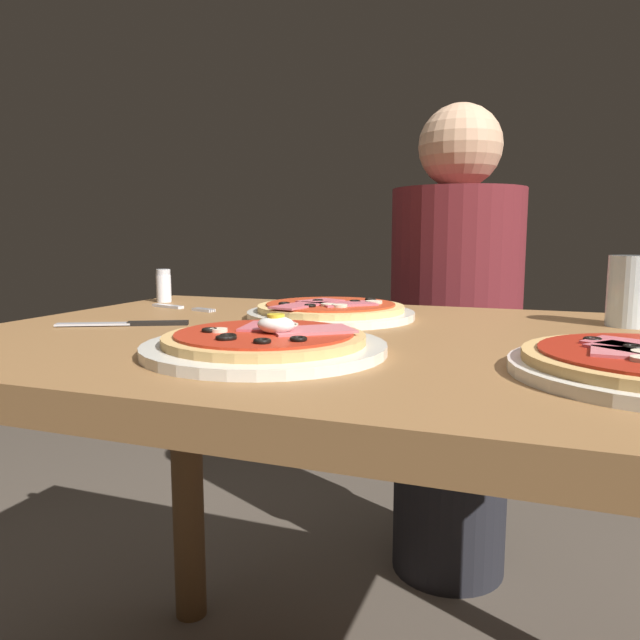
# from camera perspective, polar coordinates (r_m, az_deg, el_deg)

# --- Properties ---
(dining_table) EXTENTS (1.17, 0.76, 0.73)m
(dining_table) POSITION_cam_1_polar(r_m,az_deg,el_deg) (0.85, 5.61, -9.64)
(dining_table) COLOR olive
(dining_table) RESTS_ON ground
(pizza_foreground) EXTENTS (0.28, 0.28, 0.05)m
(pizza_foreground) POSITION_cam_1_polar(r_m,az_deg,el_deg) (0.70, -5.19, -2.18)
(pizza_foreground) COLOR silver
(pizza_foreground) RESTS_ON dining_table
(pizza_across_left) EXTENTS (0.28, 0.28, 0.03)m
(pizza_across_left) POSITION_cam_1_polar(r_m,az_deg,el_deg) (0.99, 1.00, 0.85)
(pizza_across_left) COLOR silver
(pizza_across_left) RESTS_ON dining_table
(water_glass_near) EXTENTS (0.07, 0.07, 0.11)m
(water_glass_near) POSITION_cam_1_polar(r_m,az_deg,el_deg) (1.01, 27.30, 2.07)
(water_glass_near) COLOR silver
(water_glass_near) RESTS_ON dining_table
(fork) EXTENTS (0.16, 0.06, 0.00)m
(fork) POSITION_cam_1_polar(r_m,az_deg,el_deg) (1.15, -13.28, 1.18)
(fork) COLOR silver
(fork) RESTS_ON dining_table
(knife) EXTENTS (0.18, 0.10, 0.01)m
(knife) POSITION_cam_1_polar(r_m,az_deg,el_deg) (0.96, -17.32, -0.32)
(knife) COLOR silver
(knife) RESTS_ON dining_table
(salt_shaker) EXTENTS (0.03, 0.03, 0.07)m
(salt_shaker) POSITION_cam_1_polar(r_m,az_deg,el_deg) (1.27, -14.56, 3.14)
(salt_shaker) COLOR white
(salt_shaker) RESTS_ON dining_table
(diner_person) EXTENTS (0.32, 0.32, 1.18)m
(diner_person) POSITION_cam_1_polar(r_m,az_deg,el_deg) (1.56, 12.63, -3.59)
(diner_person) COLOR black
(diner_person) RESTS_ON ground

